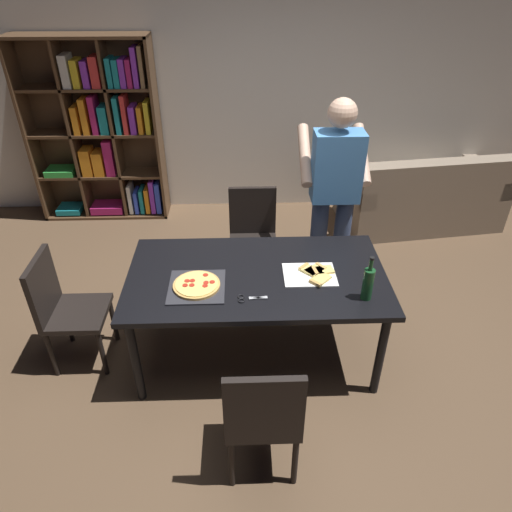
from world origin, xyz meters
name	(u,v)px	position (x,y,z in m)	size (l,w,h in m)	color
ground_plane	(257,352)	(0.00, 0.00, 0.00)	(12.00, 12.00, 0.00)	brown
back_wall	(248,85)	(0.00, 2.60, 1.40)	(6.40, 0.10, 2.80)	silver
dining_table	(257,282)	(0.00, 0.00, 0.68)	(1.80, 0.98, 0.75)	black
chair_near_camera	(263,413)	(0.00, -0.98, 0.51)	(0.42, 0.42, 0.90)	black
chair_far_side	(253,232)	(0.00, 0.98, 0.51)	(0.42, 0.42, 0.90)	black
chair_left_end	(63,305)	(-1.38, 0.00, 0.51)	(0.42, 0.42, 0.90)	black
couch	(421,199)	(1.91, 1.99, 0.30)	(1.79, 1.05, 0.85)	gray
bookshelf	(102,133)	(-1.60, 2.38, 0.97)	(1.40, 0.35, 1.95)	#513823
person_serving_pizza	(334,192)	(0.65, 0.76, 1.00)	(0.55, 0.54, 1.75)	#38476B
pepperoni_pizza_on_tray	(197,286)	(-0.41, -0.14, 0.77)	(0.37, 0.37, 0.04)	#2D2D33
pizza_slices_on_towel	(313,273)	(0.39, -0.03, 0.76)	(0.36, 0.30, 0.03)	white
wine_bottle	(368,283)	(0.69, -0.29, 0.87)	(0.07, 0.07, 0.32)	#194723
kitchen_scissors	(247,298)	(-0.07, -0.27, 0.76)	(0.19, 0.09, 0.01)	silver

